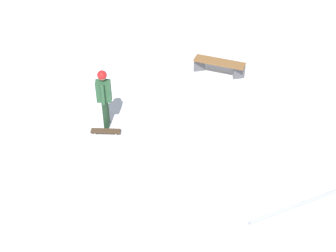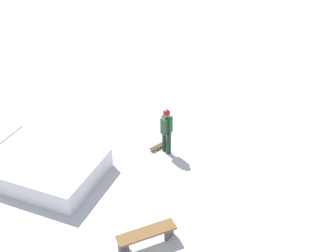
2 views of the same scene
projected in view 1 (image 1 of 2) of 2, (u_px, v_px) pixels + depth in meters
name	position (u px, v px, depth m)	size (l,w,h in m)	color
ground_plane	(229.00, 181.00, 10.84)	(60.00, 60.00, 0.00)	silver
skate_ramp	(265.00, 175.00, 10.56)	(5.78, 3.54, 0.74)	silver
skater	(104.00, 95.00, 11.91)	(0.43, 0.42, 1.73)	black
skateboard	(106.00, 131.00, 12.21)	(0.42, 0.82, 0.09)	#3F2D1E
park_bench	(219.00, 65.00, 14.36)	(1.22, 1.55, 0.48)	brown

